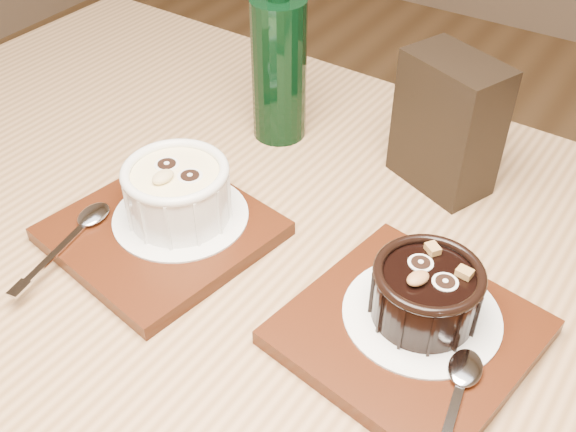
% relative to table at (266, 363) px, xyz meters
% --- Properties ---
extents(table, '(1.22, 0.84, 0.75)m').
position_rel_table_xyz_m(table, '(0.00, 0.00, 0.00)').
color(table, olive).
rests_on(table, ground).
extents(tray_left, '(0.21, 0.21, 0.01)m').
position_rel_table_xyz_m(tray_left, '(-0.13, 0.01, 0.10)').
color(tray_left, '#451B0B').
rests_on(tray_left, table).
extents(doily_left, '(0.13, 0.13, 0.00)m').
position_rel_table_xyz_m(doily_left, '(-0.12, 0.03, 0.11)').
color(doily_left, white).
rests_on(doily_left, tray_left).
extents(ramekin_white, '(0.10, 0.10, 0.06)m').
position_rel_table_xyz_m(ramekin_white, '(-0.12, 0.03, 0.14)').
color(ramekin_white, white).
rests_on(ramekin_white, doily_left).
extents(spoon_left, '(0.05, 0.14, 0.01)m').
position_rel_table_xyz_m(spoon_left, '(-0.18, -0.05, 0.11)').
color(spoon_left, silver).
rests_on(spoon_left, tray_left).
extents(tray_right, '(0.21, 0.21, 0.01)m').
position_rel_table_xyz_m(tray_right, '(0.12, 0.03, 0.10)').
color(tray_right, '#451B0B').
rests_on(tray_right, table).
extents(doily_right, '(0.13, 0.13, 0.00)m').
position_rel_table_xyz_m(doily_right, '(0.13, 0.04, 0.11)').
color(doily_right, white).
rests_on(doily_right, tray_right).
extents(ramekin_dark, '(0.09, 0.09, 0.05)m').
position_rel_table_xyz_m(ramekin_dark, '(0.13, 0.04, 0.13)').
color(ramekin_dark, black).
rests_on(ramekin_dark, doily_right).
extents(spoon_right, '(0.05, 0.14, 0.01)m').
position_rel_table_xyz_m(spoon_right, '(0.18, -0.02, 0.11)').
color(spoon_right, silver).
rests_on(spoon_right, tray_right).
extents(condiment_stand, '(0.12, 0.09, 0.14)m').
position_rel_table_xyz_m(condiment_stand, '(0.06, 0.24, 0.16)').
color(condiment_stand, black).
rests_on(condiment_stand, table).
extents(green_bottle, '(0.06, 0.06, 0.23)m').
position_rel_table_xyz_m(green_bottle, '(-0.13, 0.23, 0.18)').
color(green_bottle, black).
rests_on(green_bottle, table).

